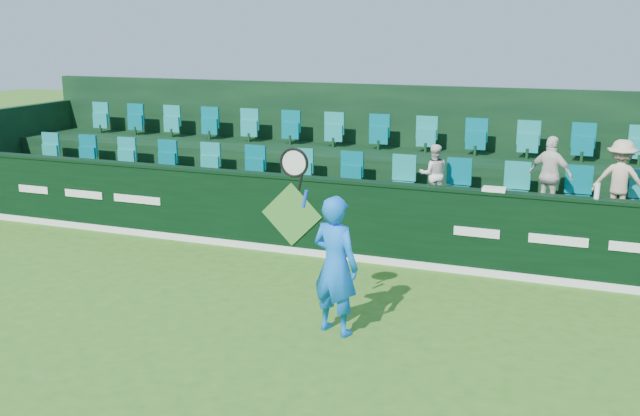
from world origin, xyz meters
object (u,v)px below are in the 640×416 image
at_px(tennis_player, 335,264).
at_px(spectator_right, 620,180).
at_px(towel, 494,189).
at_px(drinks_bottle, 597,191).
at_px(spectator_left, 434,174).
at_px(spectator_middle, 550,175).

distance_m(tennis_player, spectator_right, 5.26).
distance_m(towel, drinks_bottle, 1.46).
xyz_separation_m(tennis_player, spectator_left, (0.37, 4.03, 0.41)).
relative_size(tennis_player, spectator_left, 2.31).
bearing_deg(towel, spectator_left, 136.29).
relative_size(spectator_left, spectator_middle, 0.81).
height_order(tennis_player, drinks_bottle, tennis_player).
xyz_separation_m(tennis_player, spectator_right, (3.34, 4.03, 0.53)).
xyz_separation_m(spectator_middle, towel, (-0.75, -1.12, -0.06)).
bearing_deg(spectator_middle, spectator_right, -156.07).
bearing_deg(drinks_bottle, spectator_left, 156.93).
distance_m(tennis_player, spectator_left, 4.07).
distance_m(spectator_left, towel, 1.62).
height_order(tennis_player, spectator_left, tennis_player).
height_order(towel, drinks_bottle, drinks_bottle).
height_order(spectator_middle, towel, spectator_middle).
distance_m(tennis_player, spectator_middle, 4.67).
bearing_deg(spectator_middle, towel, 80.16).
xyz_separation_m(spectator_left, drinks_bottle, (2.63, -1.12, 0.15)).
bearing_deg(spectator_left, spectator_right, 159.75).
distance_m(spectator_middle, spectator_right, 1.05).
bearing_deg(towel, spectator_middle, 56.23).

